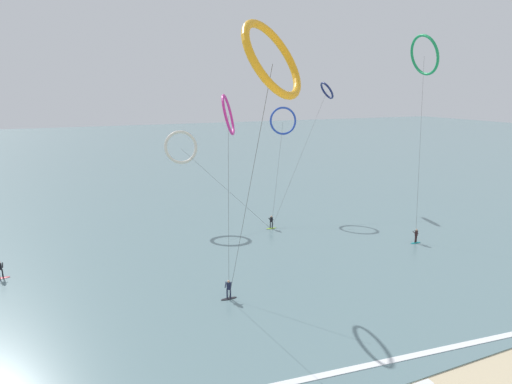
{
  "coord_description": "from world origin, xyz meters",
  "views": [
    {
      "loc": [
        -13.22,
        -10.05,
        17.08
      ],
      "look_at": [
        0.0,
        21.08,
        8.77
      ],
      "focal_mm": 29.22,
      "sensor_mm": 36.0,
      "label": 1
    }
  ],
  "objects_px": {
    "kite_navy": "(327,91)",
    "kite_emerald": "(424,55)",
    "surfer_teal": "(416,237)",
    "kite_ivory": "(181,147)",
    "surfer_charcoal": "(229,291)",
    "kite_amber": "(273,60)",
    "kite_cobalt": "(283,121)",
    "kite_magenta": "(228,115)",
    "surfer_crimson": "(0,271)",
    "surfer_lime": "(271,223)"
  },
  "relations": [
    {
      "from": "surfer_charcoal",
      "to": "kite_ivory",
      "type": "bearing_deg",
      "value": -64.1
    },
    {
      "from": "surfer_crimson",
      "to": "kite_ivory",
      "type": "distance_m",
      "value": 24.8
    },
    {
      "from": "kite_ivory",
      "to": "kite_navy",
      "type": "relative_size",
      "value": 0.65
    },
    {
      "from": "kite_cobalt",
      "to": "kite_magenta",
      "type": "height_order",
      "value": "kite_magenta"
    },
    {
      "from": "surfer_charcoal",
      "to": "kite_amber",
      "type": "bearing_deg",
      "value": 113.76
    },
    {
      "from": "surfer_lime",
      "to": "kite_amber",
      "type": "xyz_separation_m",
      "value": [
        -12.24,
        -25.96,
        17.68
      ]
    },
    {
      "from": "surfer_lime",
      "to": "kite_cobalt",
      "type": "xyz_separation_m",
      "value": [
        6.04,
        9.15,
        11.92
      ]
    },
    {
      "from": "surfer_teal",
      "to": "kite_magenta",
      "type": "bearing_deg",
      "value": -25.68
    },
    {
      "from": "kite_ivory",
      "to": "kite_amber",
      "type": "distance_m",
      "value": 35.65
    },
    {
      "from": "kite_amber",
      "to": "kite_emerald",
      "type": "relative_size",
      "value": 0.86
    },
    {
      "from": "surfer_teal",
      "to": "kite_ivory",
      "type": "distance_m",
      "value": 30.88
    },
    {
      "from": "surfer_crimson",
      "to": "kite_cobalt",
      "type": "xyz_separation_m",
      "value": [
        35.17,
        12.29,
        11.92
      ]
    },
    {
      "from": "surfer_lime",
      "to": "surfer_crimson",
      "type": "relative_size",
      "value": 1.0
    },
    {
      "from": "kite_ivory",
      "to": "kite_cobalt",
      "type": "relative_size",
      "value": 0.81
    },
    {
      "from": "kite_amber",
      "to": "kite_cobalt",
      "type": "distance_m",
      "value": 40.0
    },
    {
      "from": "kite_navy",
      "to": "kite_emerald",
      "type": "bearing_deg",
      "value": -159.57
    },
    {
      "from": "kite_magenta",
      "to": "kite_navy",
      "type": "bearing_deg",
      "value": -21.43
    },
    {
      "from": "surfer_teal",
      "to": "surfer_lime",
      "type": "distance_m",
      "value": 17.09
    },
    {
      "from": "kite_ivory",
      "to": "surfer_teal",
      "type": "bearing_deg",
      "value": -42.23
    },
    {
      "from": "surfer_lime",
      "to": "kite_magenta",
      "type": "bearing_deg",
      "value": -88.88
    },
    {
      "from": "surfer_teal",
      "to": "surfer_charcoal",
      "type": "xyz_separation_m",
      "value": [
        -23.99,
        -4.02,
        0.0
      ]
    },
    {
      "from": "surfer_lime",
      "to": "kite_ivory",
      "type": "xyz_separation_m",
      "value": [
        -9.14,
        8.47,
        8.98
      ]
    },
    {
      "from": "surfer_teal",
      "to": "kite_cobalt",
      "type": "distance_m",
      "value": 24.49
    },
    {
      "from": "kite_ivory",
      "to": "kite_amber",
      "type": "xyz_separation_m",
      "value": [
        -3.1,
        -34.44,
        8.7
      ]
    },
    {
      "from": "kite_cobalt",
      "to": "kite_navy",
      "type": "xyz_separation_m",
      "value": [
        9.44,
        3.57,
        4.21
      ]
    },
    {
      "from": "kite_magenta",
      "to": "surfer_lime",
      "type": "bearing_deg",
      "value": -17.39
    },
    {
      "from": "kite_emerald",
      "to": "kite_cobalt",
      "type": "bearing_deg",
      "value": 52.28
    },
    {
      "from": "kite_emerald",
      "to": "surfer_charcoal",
      "type": "bearing_deg",
      "value": 117.49
    },
    {
      "from": "surfer_lime",
      "to": "kite_amber",
      "type": "relative_size",
      "value": 0.08
    },
    {
      "from": "kite_ivory",
      "to": "kite_cobalt",
      "type": "bearing_deg",
      "value": 1.75
    },
    {
      "from": "kite_navy",
      "to": "kite_amber",
      "type": "bearing_deg",
      "value": 152.26
    },
    {
      "from": "kite_ivory",
      "to": "kite_amber",
      "type": "relative_size",
      "value": 0.59
    },
    {
      "from": "kite_amber",
      "to": "kite_magenta",
      "type": "xyz_separation_m",
      "value": [
        3.62,
        17.05,
        -3.63
      ]
    },
    {
      "from": "surfer_lime",
      "to": "kite_magenta",
      "type": "distance_m",
      "value": 18.74
    },
    {
      "from": "surfer_teal",
      "to": "kite_cobalt",
      "type": "height_order",
      "value": "kite_cobalt"
    },
    {
      "from": "surfer_lime",
      "to": "kite_amber",
      "type": "bearing_deg",
      "value": -70.08
    },
    {
      "from": "kite_cobalt",
      "to": "kite_ivory",
      "type": "bearing_deg",
      "value": -169.63
    },
    {
      "from": "kite_magenta",
      "to": "kite_navy",
      "type": "height_order",
      "value": "kite_navy"
    },
    {
      "from": "kite_emerald",
      "to": "kite_magenta",
      "type": "bearing_deg",
      "value": 107.44
    },
    {
      "from": "surfer_charcoal",
      "to": "kite_magenta",
      "type": "distance_m",
      "value": 15.53
    },
    {
      "from": "kite_emerald",
      "to": "kite_navy",
      "type": "bearing_deg",
      "value": 18.99
    },
    {
      "from": "surfer_lime",
      "to": "surfer_crimson",
      "type": "bearing_deg",
      "value": -128.7
    },
    {
      "from": "surfer_lime",
      "to": "kite_emerald",
      "type": "distance_m",
      "value": 28.2
    },
    {
      "from": "kite_magenta",
      "to": "kite_emerald",
      "type": "height_order",
      "value": "kite_emerald"
    },
    {
      "from": "kite_ivory",
      "to": "kite_navy",
      "type": "bearing_deg",
      "value": 9.0
    },
    {
      "from": "kite_magenta",
      "to": "kite_emerald",
      "type": "xyz_separation_m",
      "value": [
        27.71,
        5.39,
        6.4
      ]
    },
    {
      "from": "surfer_teal",
      "to": "kite_ivory",
      "type": "xyz_separation_m",
      "value": [
        -22.15,
        19.55,
        8.98
      ]
    },
    {
      "from": "kite_cobalt",
      "to": "kite_navy",
      "type": "distance_m",
      "value": 10.93
    },
    {
      "from": "surfer_charcoal",
      "to": "surfer_crimson",
      "type": "relative_size",
      "value": 1.0
    },
    {
      "from": "surfer_lime",
      "to": "kite_cobalt",
      "type": "height_order",
      "value": "kite_cobalt"
    }
  ]
}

